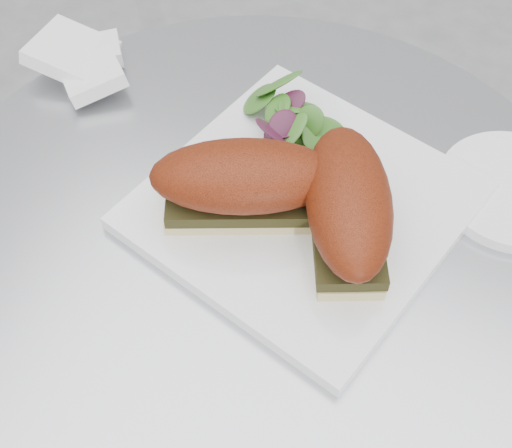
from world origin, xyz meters
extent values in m
cylinder|color=#B2B5B9|center=(0.00, 0.00, 0.72)|extent=(0.70, 0.70, 0.02)
cylinder|color=#B2B5B9|center=(0.00, 0.00, 0.35)|extent=(0.07, 0.07, 0.71)
cube|color=white|center=(0.03, 0.05, 0.74)|extent=(0.35, 0.35, 0.02)
cube|color=#CAB77E|center=(-0.02, 0.02, 0.75)|extent=(0.17, 0.12, 0.01)
cube|color=black|center=(-0.02, 0.02, 0.77)|extent=(0.16, 0.12, 0.01)
ellipsoid|color=maroon|center=(-0.02, 0.02, 0.80)|extent=(0.19, 0.15, 0.06)
cube|color=#CAB77E|center=(0.08, 0.03, 0.75)|extent=(0.12, 0.16, 0.01)
cube|color=black|center=(0.08, 0.03, 0.77)|extent=(0.12, 0.16, 0.01)
ellipsoid|color=maroon|center=(0.08, 0.03, 0.80)|extent=(0.15, 0.19, 0.06)
cylinder|color=white|center=(0.21, 0.16, 0.74)|extent=(0.15, 0.15, 0.01)
camera|label=1|loc=(0.16, -0.36, 1.31)|focal=50.00mm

